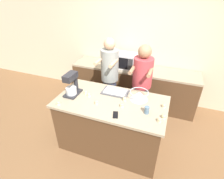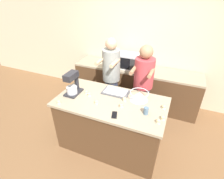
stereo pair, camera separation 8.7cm
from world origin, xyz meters
The scene contains 21 objects.
ground_plane centered at (0.00, 0.00, 0.00)m, with size 16.00×16.00×0.00m, color brown.
back_wall centered at (0.00, 1.78, 1.35)m, with size 10.00×0.06×2.70m.
island_counter centered at (0.00, 0.00, 0.47)m, with size 1.71×0.91×0.93m.
back_counter centered at (0.00, 1.43, 0.44)m, with size 2.80×0.60×0.88m.
person_left centered at (-0.31, 0.75, 0.89)m, with size 0.35×0.51×1.69m.
person_right centered at (0.32, 0.75, 0.86)m, with size 0.36×0.52×1.63m.
stand_mixer centered at (-0.65, -0.04, 1.10)m, with size 0.20×0.30×0.38m.
mixing_bowl centered at (0.39, 0.21, 1.00)m, with size 0.29×0.29×0.13m.
baking_tray centered at (-0.02, 0.25, 0.95)m, with size 0.43×0.26×0.04m.
microwave_oven centered at (-0.22, 1.43, 1.03)m, with size 0.50×0.38×0.31m.
cell_phone centered at (0.18, -0.30, 0.94)m, with size 0.11×0.16×0.01m.
drinking_glass centered at (0.57, -0.10, 0.98)m, with size 0.07×0.07×0.11m.
cupcake_0 centered at (0.20, -0.09, 0.96)m, with size 0.06×0.06×0.06m.
cupcake_1 centered at (-0.18, -0.15, 0.96)m, with size 0.06×0.06×0.06m.
cupcake_2 centered at (-0.38, 0.00, 0.96)m, with size 0.06×0.06×0.06m.
cupcake_3 centered at (0.78, 0.12, 0.96)m, with size 0.06×0.06×0.06m.
cupcake_4 centered at (0.81, -0.13, 0.96)m, with size 0.06×0.06×0.06m.
cupcake_5 centered at (-0.70, -0.36, 0.96)m, with size 0.06×0.06×0.06m.
cupcake_6 centered at (-0.45, 0.04, 0.96)m, with size 0.06×0.06×0.06m.
cupcake_7 centered at (0.19, 0.08, 0.96)m, with size 0.06×0.06×0.06m.
cupcake_8 centered at (0.76, -0.22, 0.96)m, with size 0.06×0.06×0.06m.
Camera 1 is at (0.79, -2.07, 2.47)m, focal length 28.00 mm.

